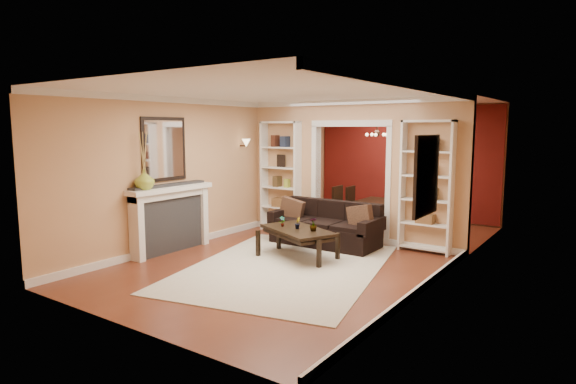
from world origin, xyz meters
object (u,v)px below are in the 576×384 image
Objects in this scene: dining_table at (375,214)px; bookshelf_left at (281,177)px; fireplace at (172,219)px; sofa at (325,224)px; coffee_table at (297,243)px; bookshelf_right at (427,187)px.

bookshelf_left is at bearing 138.63° from dining_table.
bookshelf_left is at bearing 77.95° from fireplace.
sofa is 1.56× the size of coffee_table.
sofa is at bearing 44.98° from fireplace.
bookshelf_left is (-1.41, 0.58, 0.75)m from sofa.
bookshelf_left reaches higher than fireplace.
dining_table is at bearing 48.63° from bookshelf_left.
coffee_table is 0.87× the size of dining_table.
bookshelf_left is at bearing 157.66° from sofa.
sofa is 0.90× the size of bookshelf_left.
coffee_table is 0.57× the size of bookshelf_left.
coffee_table is 0.57× the size of bookshelf_right.
bookshelf_right reaches higher than coffee_table.
fireplace reaches higher than coffee_table.
bookshelf_left reaches higher than coffee_table.
sofa is 1.94m from bookshelf_right.
dining_table is (-1.68, 1.61, -0.88)m from bookshelf_right.
sofa is at bearing -22.34° from bookshelf_left.
bookshelf_right is at bearing 70.05° from coffee_table.
sofa reaches higher than coffee_table.
coffee_table is 0.78× the size of fireplace.
fireplace is (-1.95, -1.95, 0.18)m from sofa.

